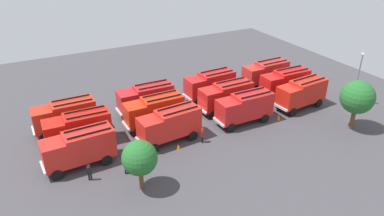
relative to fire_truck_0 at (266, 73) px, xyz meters
name	(u,v)px	position (x,y,z in m)	size (l,w,h in m)	color
ground_plane	(192,118)	(14.39, 3.93, -2.15)	(65.56, 65.56, 0.00)	#423F44
fire_truck_0	(266,73)	(0.00, 0.00, 0.00)	(7.26, 2.89, 3.88)	red
fire_truck_1	(210,84)	(9.47, -0.09, 0.00)	(7.30, 3.02, 3.88)	red
fire_truck_2	(146,98)	(18.97, 0.02, 0.00)	(7.22, 2.79, 3.88)	red
fire_truck_3	(65,115)	(28.99, 0.05, 0.00)	(7.20, 2.76, 3.88)	red
fire_truck_4	(285,82)	(-0.24, 4.07, 0.00)	(7.22, 2.81, 3.88)	red
fire_truck_5	(226,95)	(9.51, 4.09, 0.00)	(7.24, 2.85, 3.88)	red
fire_truck_6	(154,110)	(19.31, 3.69, 0.00)	(7.23, 2.83, 3.88)	red
fire_truck_7	(78,128)	(28.27, 3.74, 0.00)	(7.25, 2.88, 3.88)	red
fire_truck_8	(302,93)	(0.25, 7.93, 0.00)	(7.39, 3.26, 3.88)	red
fire_truck_9	(245,107)	(9.25, 7.90, 0.00)	(7.20, 2.75, 3.88)	red
fire_truck_10	(170,124)	(19.07, 7.59, 0.00)	(7.38, 3.24, 3.88)	red
fire_truck_11	(79,147)	(28.99, 7.73, 0.00)	(7.30, 3.02, 3.88)	red
firefighter_0	(89,172)	(28.80, 10.53, -1.19)	(0.48, 0.40, 1.72)	black
firefighter_1	(195,112)	(14.13, 4.21, -1.24)	(0.27, 0.44, 1.64)	black
firefighter_2	(202,135)	(16.03, 9.56, -1.18)	(0.45, 0.48, 1.73)	black
firefighter_3	(126,165)	(25.39, 11.19, -1.17)	(0.45, 0.30, 1.75)	black
tree_0	(357,97)	(-1.33, 15.02, 1.94)	(3.93, 3.93, 6.09)	brown
tree_1	(140,158)	(24.86, 13.97, 1.22)	(3.23, 3.23, 5.01)	brown
traffic_cone_0	(178,147)	(18.98, 9.55, -1.86)	(0.41, 0.41, 0.59)	#F2600C
traffic_cone_1	(279,117)	(4.99, 9.32, -1.79)	(0.51, 0.51, 0.73)	#F2600C
lamppost	(358,76)	(-6.53, 10.65, 2.10)	(0.36, 0.36, 7.36)	slate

